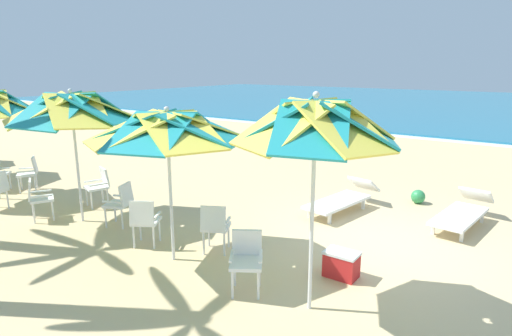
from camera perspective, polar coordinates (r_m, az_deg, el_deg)
The scene contains 16 objects.
ground_plane at distance 7.92m, azimuth 15.67°, elevation -10.01°, with size 80.00×80.00×0.00m, color #D3B784.
surf_foam at distance 19.54m, azimuth 28.07°, elevation 2.87°, with size 80.00×0.70×0.01m, color white.
beach_umbrella_0 at distance 5.11m, azimuth 7.89°, elevation 5.69°, with size 2.05×2.05×2.81m.
plastic_chair_0 at distance 6.08m, azimuth -1.29°, elevation -11.82°, with size 0.61×0.63×0.87m.
beach_umbrella_1 at distance 6.66m, azimuth -11.74°, elevation 5.25°, with size 2.49×2.49×2.50m.
plastic_chair_1 at distance 7.24m, azimuth -5.48°, elevation -7.57°, with size 0.60×0.61×0.87m.
plastic_chair_2 at distance 7.71m, azimuth -14.63°, elevation -6.64°, with size 0.61×0.62×0.87m.
beach_umbrella_2 at distance 9.00m, azimuth -23.36°, elevation 7.21°, with size 2.53×2.53×2.67m.
plastic_chair_3 at distance 10.20m, azimuth -20.18°, elevation -2.07°, with size 0.55×0.57×0.87m.
plastic_chair_4 at distance 8.80m, azimuth -17.60°, elevation -4.30°, with size 0.60×0.58×0.87m.
plastic_chair_5 at distance 9.77m, azimuth -27.09°, elevation -3.43°, with size 0.60×0.61×0.87m.
plastic_chair_8 at distance 12.12m, azimuth -27.94°, elevation -0.44°, with size 0.61×0.63×0.87m.
sun_lounger_0 at distance 9.40m, azimuth 25.85°, elevation -5.29°, with size 0.87×2.20×0.62m.
sun_lounger_1 at distance 9.49m, azimuth 11.49°, elevation -4.00°, with size 0.97×2.22×0.62m.
cooler_box at distance 6.68m, azimuth 11.31°, elevation -12.46°, with size 0.50×0.34×0.40m.
beach_ball at distance 10.51m, azimuth 20.80°, elevation -3.59°, with size 0.32×0.32×0.32m, color #2D8C4C.
Camera 1 is at (2.31, -6.91, 3.11)m, focal length 30.00 mm.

